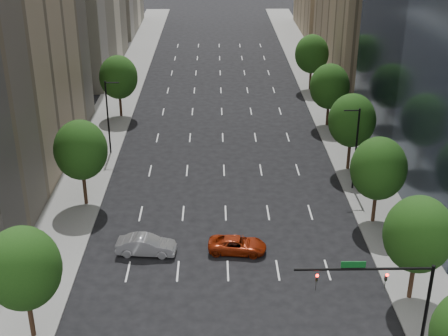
{
  "coord_description": "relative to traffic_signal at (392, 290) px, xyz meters",
  "views": [
    {
      "loc": [
        -1.02,
        -3.1,
        29.15
      ],
      "look_at": [
        -0.27,
        43.13,
        8.0
      ],
      "focal_mm": 49.42,
      "sensor_mm": 36.0,
      "label": 1
    }
  ],
  "objects": [
    {
      "name": "sidewalk_left",
      "position": [
        -26.03,
        30.0,
        -5.1
      ],
      "size": [
        6.0,
        200.0,
        0.15
      ],
      "primitive_type": "cube",
      "color": "slate",
      "rests_on": "ground"
    },
    {
      "name": "sidewalk_right",
      "position": [
        4.97,
        30.0,
        -5.1
      ],
      "size": [
        6.0,
        200.0,
        0.15
      ],
      "primitive_type": "cube",
      "color": "slate",
      "rests_on": "ground"
    },
    {
      "name": "tree_right_1",
      "position": [
        3.47,
        6.0,
        0.58
      ],
      "size": [
        5.2,
        5.2,
        8.75
      ],
      "color": "#382316",
      "rests_on": "ground"
    },
    {
      "name": "tree_right_2",
      "position": [
        3.47,
        18.0,
        0.43
      ],
      "size": [
        5.2,
        5.2,
        8.61
      ],
      "color": "#382316",
      "rests_on": "ground"
    },
    {
      "name": "tree_right_3",
      "position": [
        3.47,
        30.0,
        0.72
      ],
      "size": [
        5.2,
        5.2,
        8.89
      ],
      "color": "#382316",
      "rests_on": "ground"
    },
    {
      "name": "tree_right_4",
      "position": [
        3.47,
        44.0,
        0.29
      ],
      "size": [
        5.2,
        5.2,
        8.46
      ],
      "color": "#382316",
      "rests_on": "ground"
    },
    {
      "name": "tree_right_5",
      "position": [
        3.47,
        60.0,
        0.58
      ],
      "size": [
        5.2,
        5.2,
        8.75
      ],
      "color": "#382316",
      "rests_on": "ground"
    },
    {
      "name": "tree_left_0",
      "position": [
        -24.53,
        2.0,
        0.58
      ],
      "size": [
        5.2,
        5.2,
        8.75
      ],
      "color": "#382316",
      "rests_on": "ground"
    },
    {
      "name": "tree_left_1",
      "position": [
        -24.53,
        22.0,
        0.79
      ],
      "size": [
        5.2,
        5.2,
        8.97
      ],
      "color": "#382316",
      "rests_on": "ground"
    },
    {
      "name": "tree_left_2",
      "position": [
        -24.53,
        48.0,
        0.5
      ],
      "size": [
        5.2,
        5.2,
        8.68
      ],
      "color": "#382316",
      "rests_on": "ground"
    },
    {
      "name": "streetlight_rn",
      "position": [
        2.91,
        25.0,
        -0.33
      ],
      "size": [
        1.7,
        0.2,
        9.0
      ],
      "color": "black",
      "rests_on": "ground"
    },
    {
      "name": "streetlight_ln",
      "position": [
        -23.96,
        35.0,
        -0.33
      ],
      "size": [
        1.7,
        0.2,
        9.0
      ],
      "color": "black",
      "rests_on": "ground"
    },
    {
      "name": "traffic_signal",
      "position": [
        0.0,
        0.0,
        0.0
      ],
      "size": [
        9.12,
        0.4,
        7.38
      ],
      "color": "black",
      "rests_on": "ground"
    },
    {
      "name": "car_silver",
      "position": [
        -17.56,
        12.76,
        -4.33
      ],
      "size": [
        5.27,
        2.21,
        1.69
      ],
      "primitive_type": "imported",
      "rotation": [
        0.0,
        0.0,
        1.49
      ],
      "color": "#9D9DA2",
      "rests_on": "ground"
    },
    {
      "name": "car_red_far",
      "position": [
        -9.64,
        12.93,
        -4.47
      ],
      "size": [
        5.29,
        2.87,
        1.41
      ],
      "primitive_type": "imported",
      "rotation": [
        0.0,
        0.0,
        1.46
      ],
      "color": "maroon",
      "rests_on": "ground"
    }
  ]
}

